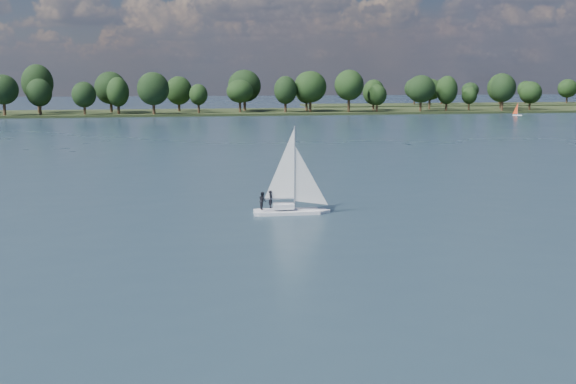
% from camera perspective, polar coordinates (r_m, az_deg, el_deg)
% --- Properties ---
extents(ground, '(700.00, 700.00, 0.00)m').
position_cam_1_polar(ground, '(122.31, -5.87, 4.25)').
color(ground, '#233342').
rests_on(ground, ground).
extents(far_shore, '(660.00, 40.00, 1.50)m').
position_cam_1_polar(far_shore, '(233.85, -8.02, 6.94)').
color(far_shore, black).
rests_on(far_shore, ground).
extents(far_shore_back, '(220.00, 30.00, 1.40)m').
position_cam_1_polar(far_shore_back, '(328.57, 20.94, 7.25)').
color(far_shore_back, black).
rests_on(far_shore_back, ground).
extents(sailboat, '(6.46, 2.03, 8.42)m').
position_cam_1_polar(sailboat, '(58.27, -0.06, 0.30)').
color(sailboat, silver).
rests_on(sailboat, ground).
extents(dinghy_orange, '(3.01, 2.63, 4.63)m').
position_cam_1_polar(dinghy_orange, '(231.75, 19.73, 6.70)').
color(dinghy_orange, white).
rests_on(dinghy_orange, ground).
extents(treeline, '(562.78, 73.61, 18.77)m').
position_cam_1_polar(treeline, '(229.31, -11.61, 8.80)').
color(treeline, black).
rests_on(treeline, ground).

